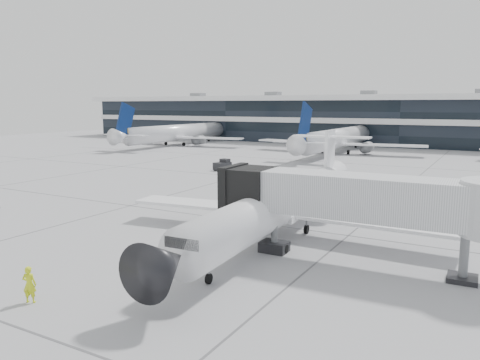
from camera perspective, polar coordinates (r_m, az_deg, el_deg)
The scene contains 9 objects.
ground at distance 37.50m, azimuth -1.79°, elevation -4.75°, with size 220.00×220.00×0.00m, color #949396.
terminal at distance 114.82m, azimuth 19.88°, elevation 6.62°, with size 170.00×22.00×10.00m, color black.
bg_jet_left at distance 107.59m, azimuth -7.32°, elevation 4.28°, with size 32.00×40.00×9.60m, color white, non-canonical shape.
bg_jet_center at distance 90.71m, azimuth 11.88°, elevation 3.26°, with size 32.00×40.00×9.60m, color white, non-canonical shape.
regional_jet at distance 32.53m, azimuth 5.12°, elevation -2.76°, with size 23.50×29.31×6.77m.
jet_bridge at distance 26.70m, azimuth 16.22°, elevation -2.27°, with size 16.59×3.71×5.33m.
ramp_worker at distance 23.97m, azimuth -24.29°, elevation -11.52°, with size 0.64×0.42×1.75m, color #D4E818.
traffic_cone at distance 47.00m, azimuth 5.04°, elevation -1.57°, with size 0.45×0.45×0.62m.
far_tug at distance 65.13m, azimuth -2.12°, elevation 1.82°, with size 1.87×2.66×1.55m.
Camera 1 is at (18.75, -31.20, 9.01)m, focal length 35.00 mm.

